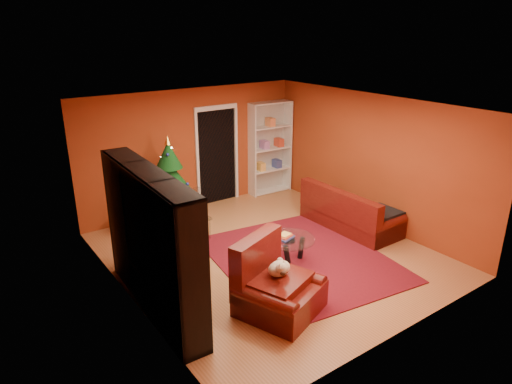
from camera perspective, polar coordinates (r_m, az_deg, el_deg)
floor at (r=8.16m, az=1.64°, el=-7.90°), size 5.00×5.50×0.05m
ceiling at (r=7.30m, az=1.85°, el=10.79°), size 5.00×5.50×0.05m
wall_back at (r=9.88m, az=-8.05°, el=5.24°), size 5.00×0.05×2.60m
wall_left at (r=6.52m, az=-16.29°, el=-3.37°), size 0.05×5.50×2.60m
wall_right at (r=9.30m, az=14.28°, el=3.87°), size 0.05×5.50×2.60m
doorway at (r=10.19m, az=-4.87°, el=4.37°), size 1.06×0.60×2.16m
rug at (r=8.01m, az=5.62°, el=-8.30°), size 3.14×3.53×0.02m
media_unit at (r=6.42m, az=-12.94°, el=-6.12°), size 0.50×2.69×2.05m
christmas_tree at (r=9.12m, az=-10.66°, el=1.15°), size 1.19×1.19×1.85m
gift_box_teal at (r=9.22m, az=-15.53°, el=-3.93°), size 0.43×0.43×0.33m
gift_box_green at (r=9.33m, az=-7.64°, el=-3.24°), size 0.33×0.33×0.27m
gift_box_red at (r=9.31m, az=-8.27°, el=-3.52°), size 0.23×0.23×0.21m
white_bookshelf at (r=10.78m, az=1.76°, el=5.48°), size 1.05×0.42×2.22m
armchair at (r=6.46m, az=3.05°, el=-11.46°), size 1.42×1.42×0.86m
dog at (r=6.41m, az=2.93°, el=-9.52°), size 0.48×0.42×0.28m
sofa at (r=9.21m, az=11.83°, el=-1.83°), size 0.92×2.01×0.86m
coffee_table at (r=7.79m, az=4.07°, el=-7.24°), size 1.10×1.10×0.55m
acrylic_chair at (r=8.57m, az=-7.51°, el=-3.26°), size 0.47×0.51×0.86m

